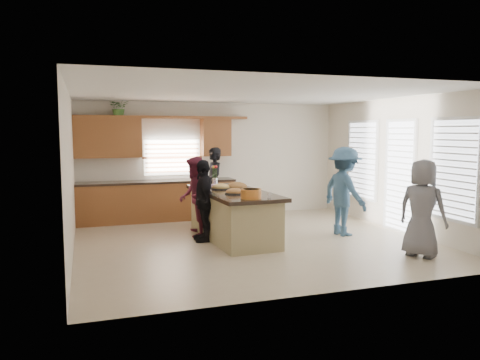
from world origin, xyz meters
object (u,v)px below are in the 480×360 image
object	(u,v)px
island	(233,216)
woman_right_back	(344,191)
salad_bowl	(251,193)
woman_left_back	(214,184)
woman_right_front	(422,208)
woman_left_mid	(195,197)
woman_left_front	(204,201)

from	to	relation	value
island	woman_right_back	bearing A→B (deg)	-12.37
salad_bowl	woman_left_back	distance (m)	3.03
woman_right_front	island	bearing A→B (deg)	21.54
island	woman_right_front	xyz separation A→B (m)	(2.61, -2.23, 0.37)
woman_left_mid	woman_left_front	size ratio (longest dim) A/B	1.02
salad_bowl	woman_right_front	size ratio (longest dim) A/B	0.22
woman_left_mid	island	bearing A→B (deg)	64.29
woman_left_mid	woman_left_front	bearing A→B (deg)	20.08
woman_right_back	woman_right_front	size ratio (longest dim) A/B	1.09
woman_left_back	woman_left_front	xyz separation A→B (m)	(-0.72, -1.91, -0.08)
woman_right_back	salad_bowl	bearing A→B (deg)	98.54
woman_left_mid	woman_right_front	size ratio (longest dim) A/B	0.97
island	woman_left_back	distance (m)	1.98
island	salad_bowl	world-z (taller)	salad_bowl
woman_left_front	woman_right_back	size ratio (longest dim) A/B	0.88
woman_left_mid	woman_right_back	bearing A→B (deg)	85.02
island	woman_left_mid	bearing A→B (deg)	139.55
woman_left_mid	woman_left_front	xyz separation A→B (m)	(0.07, -0.47, -0.02)
salad_bowl	island	bearing A→B (deg)	89.01
woman_right_back	woman_right_front	distance (m)	1.90
island	woman_right_front	world-z (taller)	woman_right_front
woman_left_front	salad_bowl	bearing A→B (deg)	31.55
woman_left_back	woman_left_mid	size ratio (longest dim) A/B	1.08
woman_left_mid	woman_right_back	size ratio (longest dim) A/B	0.89
salad_bowl	woman_right_back	distance (m)	2.38
woman_left_back	woman_left_mid	bearing A→B (deg)	-30.55
woman_left_mid	woman_right_front	xyz separation A→B (m)	(3.26, -2.74, 0.02)
woman_left_back	island	bearing A→B (deg)	-5.78
woman_left_back	woman_right_back	bearing A→B (deg)	40.70
woman_left_mid	salad_bowl	bearing A→B (deg)	33.57
woman_left_back	woman_left_mid	xyz separation A→B (m)	(-0.79, -1.43, -0.06)
salad_bowl	woman_left_back	xyz separation A→B (m)	(0.16, 3.02, -0.18)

